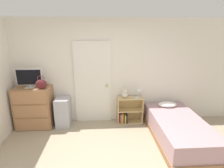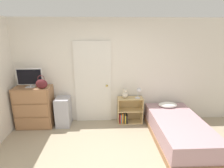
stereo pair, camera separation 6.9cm
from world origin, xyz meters
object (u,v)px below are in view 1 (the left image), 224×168
(storage_bin, at_px, (63,112))
(handbag, at_px, (41,84))
(desk_lamp, at_px, (139,91))
(dresser, at_px, (34,107))
(teddy_bear, at_px, (125,94))
(bookshelf, at_px, (128,112))
(bed, at_px, (178,129))
(tv, at_px, (29,78))

(storage_bin, bearing_deg, handbag, -159.83)
(desk_lamp, bearing_deg, handbag, -175.72)
(handbag, bearing_deg, dresser, 155.20)
(teddy_bear, bearing_deg, bookshelf, 5.46)
(dresser, distance_m, desk_lamp, 2.53)
(dresser, relative_size, bed, 0.52)
(dresser, bearing_deg, desk_lamp, 0.99)
(desk_lamp, bearing_deg, bookshelf, 168.34)
(bookshelf, bearing_deg, tv, -177.80)
(tv, bearing_deg, teddy_bear, 2.07)
(bookshelf, bearing_deg, bed, -40.50)
(dresser, height_order, bookshelf, dresser)
(bookshelf, xyz_separation_m, desk_lamp, (0.25, -0.05, 0.58))
(tv, distance_m, desk_lamp, 2.57)
(tv, xyz_separation_m, bookshelf, (2.29, 0.09, -0.95))
(teddy_bear, bearing_deg, tv, -177.93)
(bookshelf, xyz_separation_m, teddy_bear, (-0.09, -0.01, 0.49))
(tv, relative_size, bed, 0.30)
(handbag, height_order, storage_bin, handbag)
(handbag, bearing_deg, storage_bin, 20.17)
(desk_lamp, distance_m, bed, 1.22)
(storage_bin, distance_m, bed, 2.67)
(teddy_bear, relative_size, bed, 0.13)
(bookshelf, relative_size, teddy_bear, 2.72)
(bookshelf, bearing_deg, desk_lamp, -11.66)
(tv, height_order, bed, tv)
(desk_lamp, bearing_deg, storage_bin, -179.29)
(handbag, bearing_deg, bookshelf, 6.26)
(dresser, bearing_deg, bookshelf, 2.38)
(dresser, height_order, desk_lamp, dresser)
(tv, bearing_deg, dresser, -10.81)
(dresser, xyz_separation_m, tv, (-0.03, 0.01, 0.72))
(handbag, xyz_separation_m, bookshelf, (1.99, 0.22, -0.83))
(storage_bin, height_order, desk_lamp, desk_lamp)
(dresser, height_order, bed, dresser)
(desk_lamp, height_order, bed, desk_lamp)
(dresser, height_order, handbag, handbag)
(dresser, relative_size, desk_lamp, 3.68)
(tv, relative_size, storage_bin, 0.81)
(dresser, xyz_separation_m, bookshelf, (2.26, 0.09, -0.22))
(tv, distance_m, bookshelf, 2.48)
(handbag, xyz_separation_m, desk_lamp, (2.24, 0.17, -0.26))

